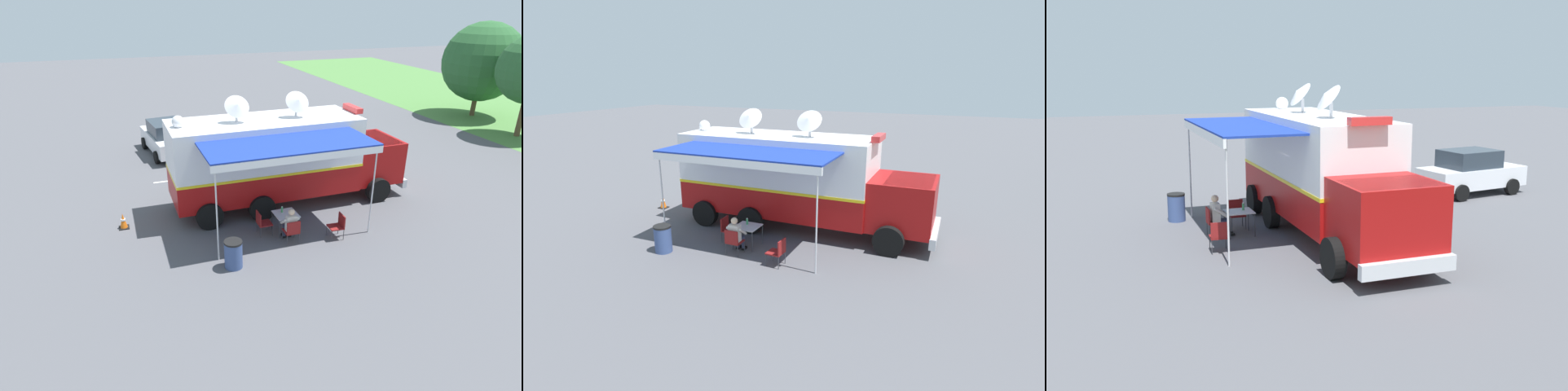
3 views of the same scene
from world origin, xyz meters
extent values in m
plane|color=#515156|center=(0.00, 0.00, 0.00)|extent=(100.00, 100.00, 0.00)
cube|color=silver|center=(-3.71, -1.63, 0.00)|extent=(0.19, 4.80, 0.01)
cube|color=#9E0F0F|center=(0.00, 0.00, 1.15)|extent=(2.61, 7.24, 1.10)
cube|color=white|center=(0.00, 0.00, 2.55)|extent=(2.61, 7.24, 1.70)
cube|color=yellow|center=(0.00, 0.00, 1.70)|extent=(2.63, 7.26, 0.10)
cube|color=#9E0F0F|center=(-0.07, 4.65, 1.45)|extent=(2.33, 2.13, 1.70)
cube|color=#28333D|center=(-0.07, 4.85, 1.95)|extent=(2.17, 1.50, 0.70)
cube|color=silver|center=(-0.09, 5.78, 0.55)|extent=(2.38, 0.24, 0.36)
cylinder|color=black|center=(-1.32, 4.43, 0.50)|extent=(0.32, 1.00, 1.00)
cylinder|color=black|center=(1.18, 4.47, 0.50)|extent=(0.32, 1.00, 1.00)
cylinder|color=black|center=(-1.24, -0.56, 0.50)|extent=(0.32, 1.00, 1.00)
cylinder|color=black|center=(1.26, -0.52, 0.50)|extent=(0.32, 1.00, 1.00)
cylinder|color=black|center=(-1.21, -2.54, 0.50)|extent=(0.32, 1.00, 1.00)
cylinder|color=black|center=(1.29, -2.50, 0.50)|extent=(0.32, 1.00, 1.00)
cube|color=white|center=(0.00, 0.00, 3.45)|extent=(2.61, 7.24, 0.10)
cube|color=red|center=(-0.06, 3.70, 3.62)|extent=(1.10, 0.30, 0.20)
cylinder|color=silver|center=(0.02, -1.08, 3.73)|extent=(0.10, 0.10, 0.45)
cone|color=silver|center=(0.17, -1.08, 4.13)|extent=(0.73, 0.91, 0.81)
cylinder|color=silver|center=(-0.02, 1.26, 3.73)|extent=(0.10, 0.10, 0.45)
cone|color=silver|center=(0.13, 1.26, 4.13)|extent=(0.73, 0.91, 0.81)
sphere|color=white|center=(0.05, -3.20, 3.68)|extent=(0.44, 0.44, 0.44)
cube|color=#193399|center=(2.35, 0.04, 3.25)|extent=(2.29, 5.79, 0.06)
cube|color=white|center=(3.41, 0.05, 3.11)|extent=(0.17, 5.76, 0.24)
cylinder|color=silver|center=(3.31, 2.78, 1.63)|extent=(0.05, 0.05, 3.25)
cylinder|color=silver|center=(3.39, -2.68, 1.63)|extent=(0.05, 0.05, 3.25)
cube|color=silver|center=(2.39, -0.02, 0.71)|extent=(0.81, 0.81, 0.03)
cylinder|color=#333338|center=(2.01, 0.35, 0.35)|extent=(0.03, 0.03, 0.70)
cylinder|color=#333338|center=(2.75, 0.36, 0.35)|extent=(0.03, 0.03, 0.70)
cylinder|color=#333338|center=(2.02, -0.39, 0.35)|extent=(0.03, 0.03, 0.70)
cylinder|color=#333338|center=(2.76, -0.38, 0.35)|extent=(0.03, 0.03, 0.70)
cylinder|color=#3F9959|center=(2.24, -0.11, 0.83)|extent=(0.07, 0.07, 0.20)
cylinder|color=white|center=(2.24, -0.11, 0.94)|extent=(0.04, 0.04, 0.02)
cube|color=maroon|center=(3.09, -0.09, 0.42)|extent=(0.49, 0.49, 0.04)
cube|color=maroon|center=(3.31, -0.09, 0.65)|extent=(0.05, 0.48, 0.44)
cylinder|color=#333338|center=(2.87, -0.32, 0.21)|extent=(0.02, 0.02, 0.42)
cylinder|color=#333338|center=(2.86, 0.12, 0.21)|extent=(0.02, 0.02, 0.42)
cylinder|color=#333338|center=(3.31, -0.31, 0.21)|extent=(0.02, 0.02, 0.42)
cylinder|color=#333338|center=(3.30, 0.13, 0.21)|extent=(0.02, 0.02, 0.42)
cube|color=maroon|center=(2.29, -0.77, 0.42)|extent=(0.49, 0.49, 0.04)
cube|color=maroon|center=(2.29, -0.99, 0.65)|extent=(0.48, 0.05, 0.44)
cylinder|color=#333338|center=(2.06, -0.55, 0.21)|extent=(0.02, 0.02, 0.42)
cylinder|color=#333338|center=(2.50, -0.54, 0.21)|extent=(0.02, 0.02, 0.42)
cylinder|color=#333338|center=(2.07, -0.99, 0.21)|extent=(0.02, 0.02, 0.42)
cylinder|color=#333338|center=(2.51, -0.98, 0.21)|extent=(0.02, 0.02, 0.42)
cube|color=maroon|center=(3.30, 1.47, 0.42)|extent=(0.50, 0.50, 0.04)
cube|color=maroon|center=(3.31, 1.69, 0.65)|extent=(0.48, 0.06, 0.44)
cylinder|color=#333338|center=(3.51, 1.24, 0.21)|extent=(0.02, 0.02, 0.42)
cylinder|color=#333338|center=(3.07, 1.26, 0.21)|extent=(0.02, 0.02, 0.42)
cylinder|color=#333338|center=(3.53, 1.68, 0.21)|extent=(0.02, 0.02, 0.42)
cylinder|color=#333338|center=(3.09, 1.70, 0.21)|extent=(0.02, 0.02, 0.42)
cube|color=silver|center=(3.09, -0.09, 0.72)|extent=(0.25, 0.36, 0.56)
sphere|color=beige|center=(3.09, -0.09, 1.14)|extent=(0.22, 0.22, 0.22)
cylinder|color=silver|center=(2.97, -0.33, 0.76)|extent=(0.43, 0.10, 0.34)
cylinder|color=silver|center=(2.96, 0.13, 0.76)|extent=(0.43, 0.10, 0.34)
cylinder|color=#2D334C|center=(2.91, -0.20, 0.44)|extent=(0.38, 0.14, 0.13)
cylinder|color=#2D334C|center=(2.73, -0.20, 0.21)|extent=(0.11, 0.11, 0.42)
cube|color=black|center=(2.67, -0.20, 0.04)|extent=(0.24, 0.10, 0.07)
cylinder|color=#2D334C|center=(2.90, 0.00, 0.44)|extent=(0.38, 0.14, 0.13)
cylinder|color=#2D334C|center=(2.72, 0.00, 0.21)|extent=(0.11, 0.11, 0.42)
cube|color=black|center=(2.66, 0.00, 0.04)|extent=(0.24, 0.10, 0.07)
cylinder|color=#384C7F|center=(3.93, -2.33, 0.42)|extent=(0.56, 0.56, 0.85)
cylinder|color=black|center=(3.93, -2.33, 0.88)|extent=(0.57, 0.57, 0.06)
cube|color=black|center=(0.27, -5.46, 0.01)|extent=(0.36, 0.36, 0.03)
cone|color=orange|center=(0.27, -5.46, 0.31)|extent=(0.26, 0.26, 0.55)
cylinder|color=white|center=(0.27, -5.46, 0.33)|extent=(0.17, 0.17, 0.06)
cube|color=silver|center=(-7.63, -2.88, 0.70)|extent=(4.43, 2.42, 0.76)
cube|color=#28333D|center=(-7.48, -2.86, 1.42)|extent=(2.32, 1.90, 0.68)
cylinder|color=black|center=(-8.78, -3.97, 0.32)|extent=(0.67, 0.32, 0.64)
cylinder|color=black|center=(-9.05, -2.19, 0.32)|extent=(0.67, 0.32, 0.64)
cylinder|color=black|center=(-6.21, -3.57, 0.32)|extent=(0.67, 0.32, 0.64)
cylinder|color=black|center=(-6.48, -1.79, 0.32)|extent=(0.67, 0.32, 0.64)
cylinder|color=brown|center=(-9.15, 18.63, 0.92)|extent=(0.32, 0.32, 1.83)
sphere|color=#285B2D|center=(-9.15, 18.63, 3.65)|extent=(5.20, 5.20, 5.20)
cylinder|color=brown|center=(-4.24, 17.52, 1.27)|extent=(0.32, 0.32, 2.54)
camera|label=1|loc=(14.98, -5.11, 7.62)|focal=29.97mm
camera|label=2|loc=(13.66, 6.48, 5.64)|focal=28.23mm
camera|label=3|loc=(6.27, 17.05, 4.86)|focal=41.55mm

